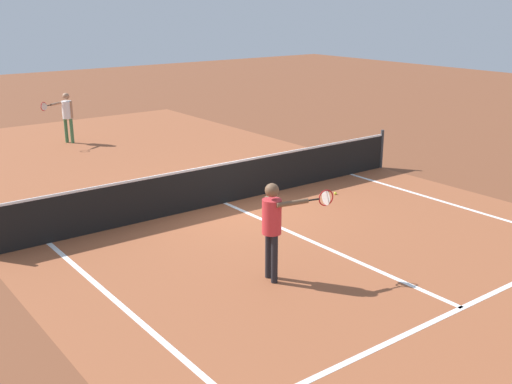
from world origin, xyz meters
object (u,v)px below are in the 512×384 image
at_px(tennis_ball_near_net, 335,193).
at_px(net, 224,183).
at_px(player_near, 273,221).
at_px(player_far, 67,112).

bearing_deg(tennis_ball_near_net, net, 156.73).
relative_size(net, tennis_ball_near_net, 161.45).
relative_size(player_near, player_far, 1.03).
bearing_deg(net, player_far, 93.49).
bearing_deg(player_near, player_far, 84.56).
distance_m(net, player_near, 4.25).
xyz_separation_m(player_near, player_far, (1.16, 12.20, -0.03)).
height_order(net, tennis_ball_near_net, net).
xyz_separation_m(net, tennis_ball_near_net, (2.50, -1.07, -0.46)).
bearing_deg(player_far, net, -86.51).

